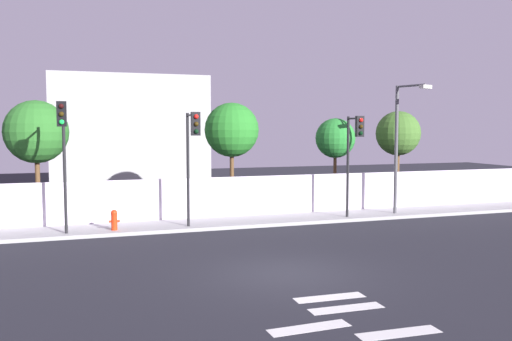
% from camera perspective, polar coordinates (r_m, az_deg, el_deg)
% --- Properties ---
extents(ground_plane, '(80.00, 80.00, 0.00)m').
position_cam_1_polar(ground_plane, '(15.86, 3.26, -10.79)').
color(ground_plane, black).
extents(sidewalk, '(36.00, 2.40, 0.15)m').
position_cam_1_polar(sidewalk, '(23.46, -4.28, -5.59)').
color(sidewalk, '#999999').
rests_on(sidewalk, ground).
extents(perimeter_wall, '(36.00, 0.18, 1.80)m').
position_cam_1_polar(perimeter_wall, '(24.55, -5.04, -2.84)').
color(perimeter_wall, silver).
rests_on(perimeter_wall, sidewalk).
extents(crosswalk_marking, '(3.43, 3.89, 0.01)m').
position_cam_1_polar(crosswalk_marking, '(12.28, 10.23, -15.46)').
color(crosswalk_marking, silver).
rests_on(crosswalk_marking, ground).
extents(traffic_light_left, '(0.35, 1.35, 4.55)m').
position_cam_1_polar(traffic_light_left, '(24.17, 10.32, 2.75)').
color(traffic_light_left, black).
rests_on(traffic_light_left, sidewalk).
extents(traffic_light_center, '(0.35, 1.42, 4.98)m').
position_cam_1_polar(traffic_light_center, '(21.12, -19.68, 3.13)').
color(traffic_light_center, black).
rests_on(traffic_light_center, sidewalk).
extents(traffic_light_right, '(0.34, 1.70, 4.64)m').
position_cam_1_polar(traffic_light_right, '(21.42, -6.77, 2.79)').
color(traffic_light_right, black).
rests_on(traffic_light_right, sidewalk).
extents(street_lamp_curbside, '(0.85, 1.79, 6.00)m').
position_cam_1_polar(street_lamp_curbside, '(26.07, 15.01, 3.37)').
color(street_lamp_curbside, '#4C4C51').
rests_on(street_lamp_curbside, sidewalk).
extents(fire_hydrant, '(0.44, 0.26, 0.81)m').
position_cam_1_polar(fire_hydrant, '(22.15, -14.73, -4.99)').
color(fire_hydrant, red).
rests_on(fire_hydrant, sidewalk).
extents(roadside_tree_leftmost, '(2.73, 2.73, 5.38)m').
position_cam_1_polar(roadside_tree_leftmost, '(25.26, -22.17, 3.77)').
color(roadside_tree_leftmost, brown).
rests_on(roadside_tree_leftmost, ground).
extents(roadside_tree_midleft, '(2.63, 2.63, 5.41)m').
position_cam_1_polar(roadside_tree_midleft, '(26.25, -2.58, 4.26)').
color(roadside_tree_midleft, brown).
rests_on(roadside_tree_midleft, ground).
extents(roadside_tree_midright, '(2.06, 2.06, 4.69)m').
position_cam_1_polar(roadside_tree_midright, '(28.32, 8.36, 3.36)').
color(roadside_tree_midright, brown).
rests_on(roadside_tree_midright, ground).
extents(roadside_tree_rightmost, '(2.39, 2.39, 5.09)m').
position_cam_1_polar(roadside_tree_rightmost, '(30.22, 14.76, 3.77)').
color(roadside_tree_rightmost, brown).
rests_on(roadside_tree_rightmost, ground).
extents(low_building_distant, '(10.05, 6.00, 7.61)m').
position_cam_1_polar(low_building_distant, '(37.84, -13.29, 3.81)').
color(low_building_distant, '#9F9F9F').
rests_on(low_building_distant, ground).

